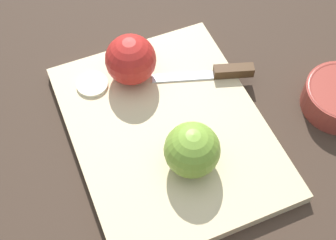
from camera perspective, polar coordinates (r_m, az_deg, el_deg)
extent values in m
plane|color=#38281E|center=(0.76, 0.00, -1.69)|extent=(4.00, 4.00, 0.00)
cube|color=#D1B789|center=(0.75, 0.00, -1.28)|extent=(0.43, 0.37, 0.02)
sphere|color=olive|center=(0.67, 2.95, -3.67)|extent=(0.08, 0.08, 0.08)
cylinder|color=beige|center=(0.67, 3.09, -4.21)|extent=(0.01, 0.08, 0.08)
sphere|color=red|center=(0.77, -4.57, 7.34)|extent=(0.08, 0.08, 0.08)
cylinder|color=beige|center=(0.78, -4.45, 7.76)|extent=(0.03, 0.08, 0.08)
cube|color=silver|center=(0.80, 1.82, 5.27)|extent=(0.03, 0.11, 0.00)
cube|color=#472D19|center=(0.81, 7.99, 5.95)|extent=(0.03, 0.07, 0.02)
cylinder|color=beige|center=(0.80, -9.22, 4.35)|extent=(0.05, 0.05, 0.01)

